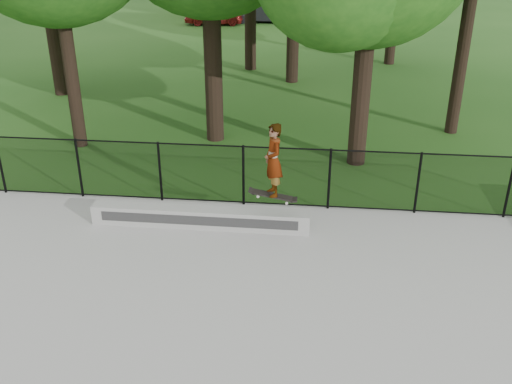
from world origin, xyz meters
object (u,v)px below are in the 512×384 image
car_a (214,14)px  skater_airborne (273,162)px  car_b (261,12)px  car_c (330,11)px  grind_ledge (200,217)px

car_a → skater_airborne: (6.34, -28.32, 1.11)m
car_a → car_b: size_ratio=1.04×
car_b → car_c: bearing=-76.9°
car_a → car_c: 8.19m
car_c → skater_airborne: 30.96m
skater_airborne → grind_ledge: bearing=171.3°
grind_ledge → car_b: 29.33m
car_b → grind_ledge: bearing=-179.9°
car_b → skater_airborne: (3.29, -29.53, 1.10)m
car_a → car_c: car_a is taller
car_b → car_a: bearing=108.5°
skater_airborne → car_c: bearing=87.4°
car_c → skater_airborne: size_ratio=2.35×
car_a → skater_airborne: 29.04m
grind_ledge → skater_airborne: bearing=-8.7°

